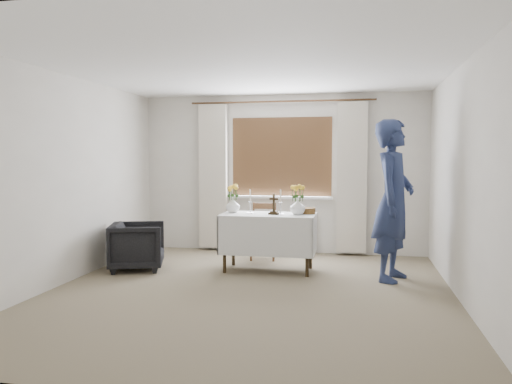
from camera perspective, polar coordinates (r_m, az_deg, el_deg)
ground at (r=5.68m, az=-0.88°, el=-11.46°), size 5.00×5.00×0.00m
altar_table at (r=6.67m, az=1.42°, el=-5.78°), size 1.24×0.64×0.76m
wooden_chair at (r=7.42m, az=0.84°, el=-4.51°), size 0.42×0.42×0.83m
armchair at (r=6.94m, az=-13.41°, el=-6.02°), size 0.88×0.87×0.64m
person at (r=6.33m, az=15.43°, el=-0.92°), size 0.68×0.84×1.97m
radiator at (r=7.95m, az=2.84°, el=-4.79°), size 1.10×0.10×0.60m
wooden_cross at (r=6.55m, az=2.06°, el=-1.39°), size 0.14×0.11×0.27m
candlestick_left at (r=6.67m, az=-0.68°, el=-1.08°), size 0.12×0.12×0.32m
candlestick_right at (r=6.53m, az=2.83°, el=-1.16°), size 0.11×0.11×0.33m
flower_vase_left at (r=6.80m, az=-2.66°, el=-1.51°), size 0.23×0.23×0.20m
flower_vase_right at (r=6.57m, az=4.78°, el=-1.68°), size 0.24×0.24×0.21m
wicker_basket at (r=6.69m, az=5.92°, el=-2.14°), size 0.27×0.27×0.08m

